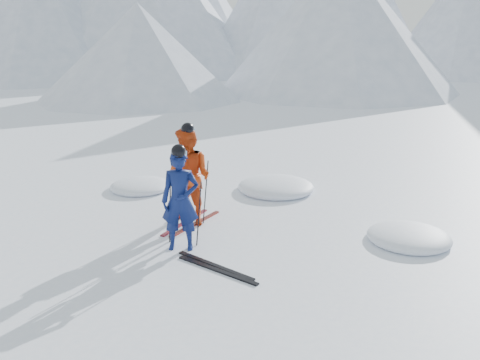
% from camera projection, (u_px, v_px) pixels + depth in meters
% --- Properties ---
extents(ground, '(160.00, 160.00, 0.00)m').
position_uv_depth(ground, '(299.00, 252.00, 9.29)').
color(ground, white).
rests_on(ground, ground).
extents(skier_blue, '(0.79, 0.65, 1.87)m').
position_uv_depth(skier_blue, '(180.00, 201.00, 9.18)').
color(skier_blue, '#0D1950').
rests_on(skier_blue, ground).
extents(skier_red, '(1.09, 0.90, 2.03)m').
position_uv_depth(skier_red, '(189.00, 177.00, 10.38)').
color(skier_red, '#C93C10').
rests_on(skier_red, ground).
extents(pole_blue_left, '(0.12, 0.09, 1.24)m').
position_uv_depth(pole_blue_left, '(170.00, 212.00, 9.50)').
color(pole_blue_left, black).
rests_on(pole_blue_left, ground).
extents(pole_blue_right, '(0.12, 0.07, 1.24)m').
position_uv_depth(pole_blue_right, '(199.00, 214.00, 9.41)').
color(pole_blue_right, black).
rests_on(pole_blue_right, ground).
extents(pole_red_left, '(0.13, 0.10, 1.35)m').
position_uv_depth(pole_red_left, '(182.00, 188.00, 10.80)').
color(pole_red_left, black).
rests_on(pole_red_left, ground).
extents(pole_red_right, '(0.13, 0.09, 1.35)m').
position_uv_depth(pole_red_right, '(206.00, 192.00, 10.51)').
color(pole_red_right, black).
rests_on(pole_red_right, ground).
extents(ski_worn_left, '(0.27, 1.70, 0.03)m').
position_uv_depth(ski_worn_left, '(185.00, 222.00, 10.70)').
color(ski_worn_left, black).
rests_on(ski_worn_left, ground).
extents(ski_worn_right, '(0.39, 1.69, 0.03)m').
position_uv_depth(ski_worn_right, '(195.00, 224.00, 10.62)').
color(ski_worn_right, black).
rests_on(ski_worn_right, ground).
extents(ski_loose_a, '(1.63, 0.65, 0.03)m').
position_uv_depth(ski_loose_a, '(215.00, 265.00, 8.71)').
color(ski_loose_a, black).
rests_on(ski_loose_a, ground).
extents(ski_loose_b, '(1.65, 0.60, 0.03)m').
position_uv_depth(ski_loose_b, '(217.00, 270.00, 8.54)').
color(ski_loose_b, black).
rests_on(ski_loose_b, ground).
extents(snow_lumps, '(9.86, 6.29, 0.42)m').
position_uv_depth(snow_lumps, '(283.00, 208.00, 11.63)').
color(snow_lumps, white).
rests_on(snow_lumps, ground).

